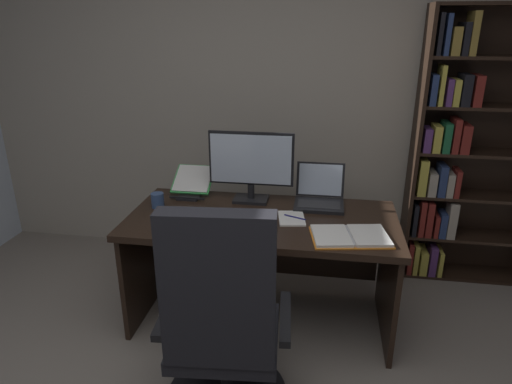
{
  "coord_description": "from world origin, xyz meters",
  "views": [
    {
      "loc": [
        0.42,
        -1.07,
        1.8
      ],
      "look_at": [
        0.04,
        1.3,
        0.89
      ],
      "focal_mm": 31.5,
      "sensor_mm": 36.0,
      "label": 1
    }
  ],
  "objects_px": {
    "bookshelf": "(465,155)",
    "open_binder": "(350,236)",
    "laptop": "(319,196)",
    "keyboard": "(239,225)",
    "office_chair": "(223,334)",
    "coffee_mug": "(158,200)",
    "notepad": "(292,218)",
    "reading_stand_with_book": "(192,182)",
    "pen": "(295,217)",
    "computer_mouse": "(188,220)",
    "monitor": "(251,166)",
    "desk": "(264,240)"
  },
  "relations": [
    {
      "from": "laptop",
      "to": "keyboard",
      "type": "xyz_separation_m",
      "value": [
        -0.44,
        -0.41,
        -0.04
      ]
    },
    {
      "from": "laptop",
      "to": "keyboard",
      "type": "bearing_deg",
      "value": -136.71
    },
    {
      "from": "coffee_mug",
      "to": "reading_stand_with_book",
      "type": "bearing_deg",
      "value": 62.17
    },
    {
      "from": "open_binder",
      "to": "pen",
      "type": "xyz_separation_m",
      "value": [
        -0.31,
        0.2,
        0.0
      ]
    },
    {
      "from": "monitor",
      "to": "pen",
      "type": "xyz_separation_m",
      "value": [
        0.31,
        -0.26,
        -0.22
      ]
    },
    {
      "from": "coffee_mug",
      "to": "notepad",
      "type": "bearing_deg",
      "value": -3.56
    },
    {
      "from": "computer_mouse",
      "to": "notepad",
      "type": "height_order",
      "value": "computer_mouse"
    },
    {
      "from": "keyboard",
      "to": "computer_mouse",
      "type": "height_order",
      "value": "computer_mouse"
    },
    {
      "from": "computer_mouse",
      "to": "coffee_mug",
      "type": "xyz_separation_m",
      "value": [
        -0.26,
        0.2,
        0.03
      ]
    },
    {
      "from": "office_chair",
      "to": "notepad",
      "type": "height_order",
      "value": "office_chair"
    },
    {
      "from": "coffee_mug",
      "to": "desk",
      "type": "bearing_deg",
      "value": 2.19
    },
    {
      "from": "bookshelf",
      "to": "monitor",
      "type": "bearing_deg",
      "value": -159.87
    },
    {
      "from": "bookshelf",
      "to": "open_binder",
      "type": "height_order",
      "value": "bookshelf"
    },
    {
      "from": "keyboard",
      "to": "office_chair",
      "type": "bearing_deg",
      "value": -85.73
    },
    {
      "from": "bookshelf",
      "to": "pen",
      "type": "relative_size",
      "value": 13.72
    },
    {
      "from": "bookshelf",
      "to": "monitor",
      "type": "relative_size",
      "value": 3.54
    },
    {
      "from": "office_chair",
      "to": "laptop",
      "type": "height_order",
      "value": "office_chair"
    },
    {
      "from": "laptop",
      "to": "open_binder",
      "type": "bearing_deg",
      "value": -68.96
    },
    {
      "from": "laptop",
      "to": "computer_mouse",
      "type": "distance_m",
      "value": 0.85
    },
    {
      "from": "bookshelf",
      "to": "computer_mouse",
      "type": "xyz_separation_m",
      "value": [
        -1.72,
        -0.93,
        -0.21
      ]
    },
    {
      "from": "laptop",
      "to": "office_chair",
      "type": "bearing_deg",
      "value": -110.35
    },
    {
      "from": "open_binder",
      "to": "notepad",
      "type": "xyz_separation_m",
      "value": [
        -0.33,
        0.2,
        -0.01
      ]
    },
    {
      "from": "laptop",
      "to": "open_binder",
      "type": "xyz_separation_m",
      "value": [
        0.18,
        -0.46,
        -0.04
      ]
    },
    {
      "from": "desk",
      "to": "monitor",
      "type": "relative_size",
      "value": 2.95
    },
    {
      "from": "open_binder",
      "to": "notepad",
      "type": "relative_size",
      "value": 2.15
    },
    {
      "from": "desk",
      "to": "computer_mouse",
      "type": "xyz_separation_m",
      "value": [
        -0.41,
        -0.23,
        0.21
      ]
    },
    {
      "from": "open_binder",
      "to": "coffee_mug",
      "type": "relative_size",
      "value": 4.86
    },
    {
      "from": "keyboard",
      "to": "computer_mouse",
      "type": "relative_size",
      "value": 4.04
    },
    {
      "from": "monitor",
      "to": "desk",
      "type": "bearing_deg",
      "value": -58.94
    },
    {
      "from": "computer_mouse",
      "to": "pen",
      "type": "distance_m",
      "value": 0.62
    },
    {
      "from": "open_binder",
      "to": "coffee_mug",
      "type": "bearing_deg",
      "value": 157.98
    },
    {
      "from": "notepad",
      "to": "coffee_mug",
      "type": "xyz_separation_m",
      "value": [
        -0.84,
        0.05,
        0.04
      ]
    },
    {
      "from": "keyboard",
      "to": "reading_stand_with_book",
      "type": "relative_size",
      "value": 1.45
    },
    {
      "from": "pen",
      "to": "coffee_mug",
      "type": "relative_size",
      "value": 1.51
    },
    {
      "from": "monitor",
      "to": "notepad",
      "type": "bearing_deg",
      "value": -42.3
    },
    {
      "from": "pen",
      "to": "laptop",
      "type": "bearing_deg",
      "value": 63.05
    },
    {
      "from": "reading_stand_with_book",
      "to": "coffee_mug",
      "type": "xyz_separation_m",
      "value": [
        -0.15,
        -0.28,
        -0.03
      ]
    },
    {
      "from": "laptop",
      "to": "open_binder",
      "type": "distance_m",
      "value": 0.5
    },
    {
      "from": "bookshelf",
      "to": "open_binder",
      "type": "xyz_separation_m",
      "value": [
        -0.81,
        -0.98,
        -0.21
      ]
    },
    {
      "from": "keyboard",
      "to": "reading_stand_with_book",
      "type": "xyz_separation_m",
      "value": [
        -0.41,
        0.48,
        0.07
      ]
    },
    {
      "from": "reading_stand_with_book",
      "to": "laptop",
      "type": "bearing_deg",
      "value": -4.37
    },
    {
      "from": "office_chair",
      "to": "coffee_mug",
      "type": "xyz_separation_m",
      "value": [
        -0.61,
        0.85,
        0.28
      ]
    },
    {
      "from": "reading_stand_with_book",
      "to": "notepad",
      "type": "xyz_separation_m",
      "value": [
        0.7,
        -0.33,
        -0.07
      ]
    },
    {
      "from": "open_binder",
      "to": "notepad",
      "type": "distance_m",
      "value": 0.39
    },
    {
      "from": "desk",
      "to": "office_chair",
      "type": "height_order",
      "value": "office_chair"
    },
    {
      "from": "desk",
      "to": "bookshelf",
      "type": "height_order",
      "value": "bookshelf"
    },
    {
      "from": "desk",
      "to": "bookshelf",
      "type": "relative_size",
      "value": 0.83
    },
    {
      "from": "bookshelf",
      "to": "notepad",
      "type": "height_order",
      "value": "bookshelf"
    },
    {
      "from": "bookshelf",
      "to": "keyboard",
      "type": "xyz_separation_m",
      "value": [
        -1.42,
        -0.93,
        -0.21
      ]
    },
    {
      "from": "desk",
      "to": "notepad",
      "type": "bearing_deg",
      "value": -23.92
    }
  ]
}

